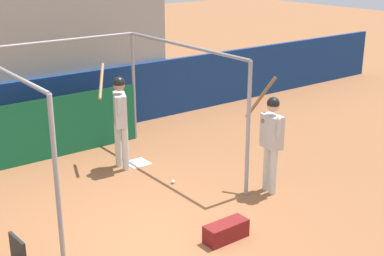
# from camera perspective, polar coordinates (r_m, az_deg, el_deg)

# --- Properties ---
(ground_plane) EXTENTS (60.00, 60.00, 0.00)m
(ground_plane) POSITION_cam_1_polar(r_m,az_deg,el_deg) (8.22, -4.32, -11.87)
(ground_plane) COLOR #935B38
(outfield_wall) EXTENTS (24.00, 0.12, 1.48)m
(outfield_wall) POSITION_cam_1_polar(r_m,az_deg,el_deg) (12.20, -17.52, 1.44)
(outfield_wall) COLOR navy
(outfield_wall) RESTS_ON ground
(batting_cage) EXTENTS (3.54, 3.83, 2.45)m
(batting_cage) POSITION_cam_1_polar(r_m,az_deg,el_deg) (10.75, -12.31, 1.70)
(batting_cage) COLOR gray
(batting_cage) RESTS_ON ground
(home_plate) EXTENTS (0.44, 0.44, 0.02)m
(home_plate) POSITION_cam_1_polar(r_m,az_deg,el_deg) (10.97, -5.82, -3.75)
(home_plate) COLOR white
(home_plate) RESTS_ON ground
(player_batter) EXTENTS (0.61, 0.99, 2.01)m
(player_batter) POSITION_cam_1_polar(r_m,az_deg,el_deg) (10.43, -7.72, 1.61)
(player_batter) COLOR silver
(player_batter) RESTS_ON ground
(player_waiting) EXTENTS (0.50, 0.76, 2.05)m
(player_waiting) POSITION_cam_1_polar(r_m,az_deg,el_deg) (9.41, 8.45, -0.81)
(player_waiting) COLOR silver
(player_waiting) RESTS_ON ground
(equipment_bag) EXTENTS (0.70, 0.28, 0.28)m
(equipment_bag) POSITION_cam_1_polar(r_m,az_deg,el_deg) (8.17, 3.65, -10.92)
(equipment_bag) COLOR maroon
(equipment_bag) RESTS_ON ground
(baseball) EXTENTS (0.07, 0.07, 0.07)m
(baseball) POSITION_cam_1_polar(r_m,az_deg,el_deg) (10.01, -2.04, -5.74)
(baseball) COLOR white
(baseball) RESTS_ON ground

